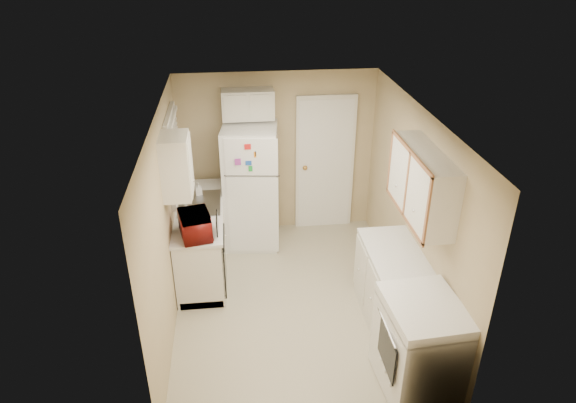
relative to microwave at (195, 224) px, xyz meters
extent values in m
plane|color=beige|center=(1.11, -0.24, -1.05)|extent=(3.80, 3.80, 0.00)
plane|color=white|center=(1.11, -0.24, 1.35)|extent=(3.80, 3.80, 0.00)
plane|color=tan|center=(-0.29, -0.24, 0.15)|extent=(3.80, 3.80, 0.00)
plane|color=tan|center=(2.51, -0.24, 0.15)|extent=(3.80, 3.80, 0.00)
plane|color=tan|center=(1.11, 1.66, 0.15)|extent=(2.80, 2.80, 0.00)
plane|color=tan|center=(1.11, -2.14, 0.15)|extent=(2.80, 2.80, 0.00)
cube|color=silver|center=(0.01, 0.66, -0.60)|extent=(0.60, 1.80, 0.90)
cube|color=black|center=(0.30, 0.06, -0.56)|extent=(0.03, 0.58, 0.72)
cube|color=gray|center=(0.01, 0.81, -0.19)|extent=(0.54, 0.74, 0.16)
imported|color=maroon|center=(0.00, 0.00, 0.00)|extent=(0.54, 0.37, 0.33)
imported|color=silver|center=(-0.01, 1.06, -0.05)|extent=(0.10, 0.10, 0.18)
cube|color=silver|center=(-0.25, 0.81, 0.55)|extent=(0.10, 0.98, 1.08)
cube|color=silver|center=(-0.14, -0.02, 0.75)|extent=(0.30, 0.45, 0.70)
cube|color=white|center=(0.70, 1.26, -0.17)|extent=(0.81, 0.79, 1.77)
cube|color=silver|center=(0.71, 1.51, 0.95)|extent=(0.70, 0.30, 0.40)
cube|color=white|center=(1.81, 1.62, -0.03)|extent=(0.86, 0.06, 2.08)
cube|color=silver|center=(2.21, -1.04, -0.60)|extent=(0.60, 2.00, 0.90)
cube|color=white|center=(2.17, -1.65, -0.54)|extent=(0.73, 0.88, 1.02)
cube|color=silver|center=(2.36, -0.74, 0.75)|extent=(0.30, 1.20, 0.70)
camera|label=1|loc=(0.49, -5.22, 2.98)|focal=32.00mm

